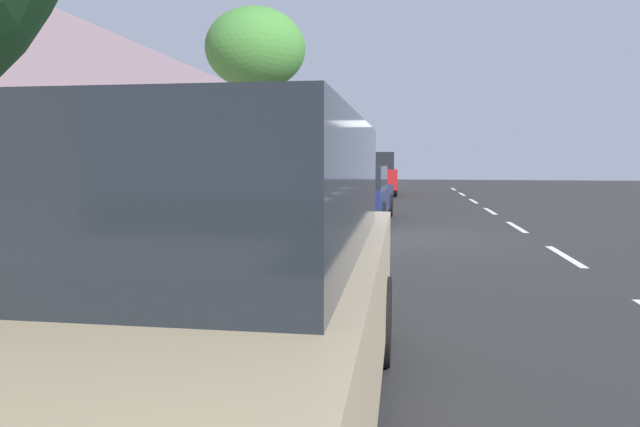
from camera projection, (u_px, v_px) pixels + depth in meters
name	position (u px, v px, depth m)	size (l,w,h in m)	color
ground	(392.00, 236.00, 12.58)	(63.68, 63.68, 0.00)	#2A2A2A
sidewalk	(209.00, 229.00, 13.17)	(4.48, 39.80, 0.14)	#AD9793
curb_edge	(306.00, 231.00, 12.85)	(0.16, 39.80, 0.14)	gray
lane_stripe_centre	(536.00, 239.00, 12.05)	(0.14, 40.00, 0.01)	white
lane_stripe_bike_edge	(370.00, 235.00, 12.65)	(0.12, 39.80, 0.01)	white
building_facade	(107.00, 133.00, 13.30)	(0.50, 39.80, 4.66)	gray
parked_suv_red_nearest	(374.00, 173.00, 26.28)	(2.19, 4.81, 1.99)	maroon
parked_sedan_dark_blue_second	(356.00, 194.00, 15.43)	(2.03, 4.49, 1.52)	navy
parked_suv_tan_mid	(223.00, 281.00, 3.36)	(1.99, 4.71, 1.99)	tan
bicycle_at_curb	(287.00, 249.00, 8.35)	(1.46, 1.08, 0.79)	black
cyclist_with_backpack	(279.00, 206.00, 8.74)	(0.55, 0.53, 1.66)	#C6B284
street_tree_near_cyclist	(314.00, 118.00, 21.09)	(2.32, 2.32, 4.22)	brown
street_tree_mid_block	(256.00, 55.00, 12.45)	(2.23, 2.23, 4.93)	brown
pedestrian_on_phone	(135.00, 199.00, 9.46)	(0.33, 0.60, 1.63)	black
fire_hydrant	(332.00, 189.00, 21.17)	(0.22, 0.22, 0.84)	red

